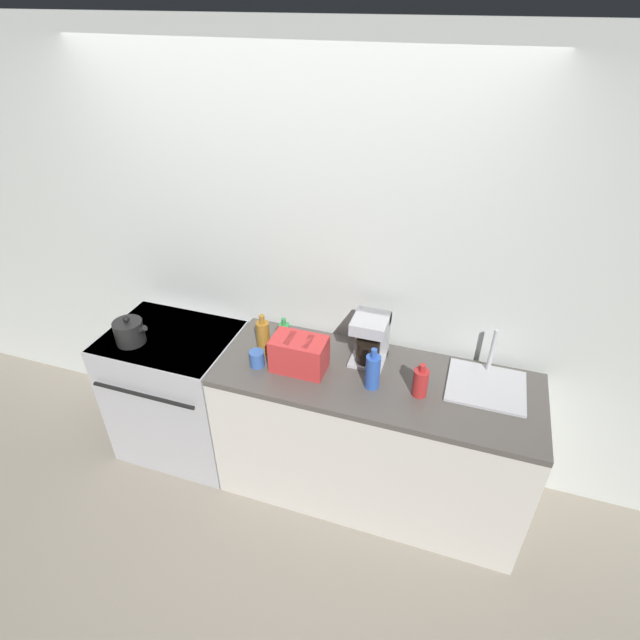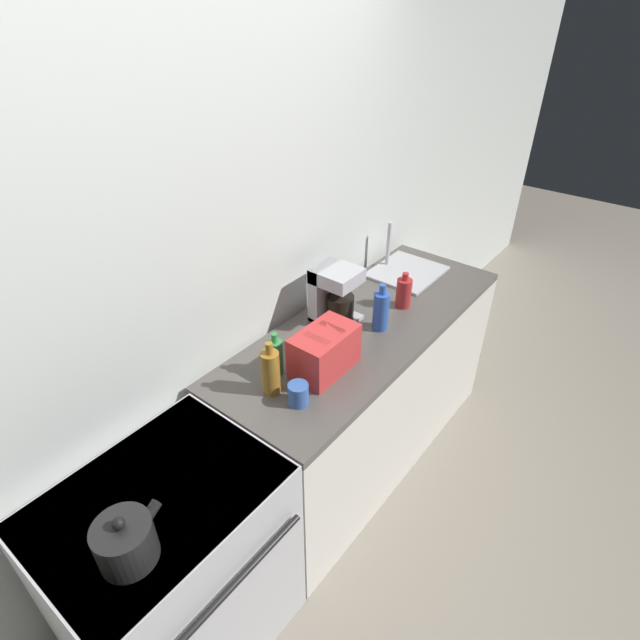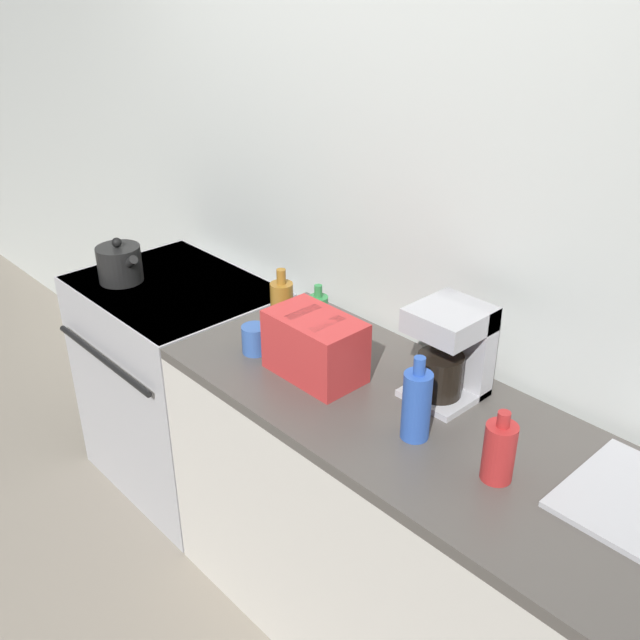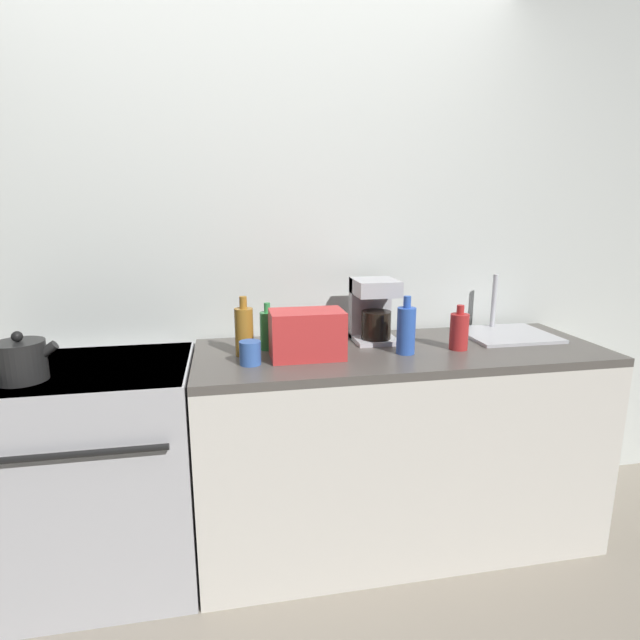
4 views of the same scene
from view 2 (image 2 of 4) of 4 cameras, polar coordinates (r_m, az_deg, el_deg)
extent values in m
plane|color=gray|center=(2.71, 2.37, -25.43)|extent=(12.00, 12.00, 0.00)
cube|color=silver|center=(2.14, -12.24, 4.27)|extent=(8.00, 0.05, 2.60)
cube|color=#B7B7BC|center=(2.21, -16.03, -25.89)|extent=(0.79, 0.61, 0.92)
cube|color=black|center=(1.85, -18.31, -18.70)|extent=(0.78, 0.60, 0.02)
cylinder|color=black|center=(1.73, -20.77, -24.25)|extent=(0.20, 0.20, 0.01)
cylinder|color=black|center=(1.83, -11.20, -17.68)|extent=(0.20, 0.20, 0.01)
cylinder|color=black|center=(1.89, -25.31, -19.29)|extent=(0.20, 0.20, 0.01)
cylinder|color=black|center=(1.98, -16.33, -13.67)|extent=(0.20, 0.20, 0.01)
cylinder|color=black|center=(1.84, -10.31, -28.06)|extent=(0.67, 0.02, 0.02)
cube|color=silver|center=(2.82, 4.92, -8.30)|extent=(1.78, 0.65, 0.89)
cube|color=#514C47|center=(2.53, 5.42, -0.55)|extent=(1.78, 0.65, 0.04)
cylinder|color=black|center=(1.67, -21.34, -22.60)|extent=(0.17, 0.17, 0.14)
sphere|color=black|center=(1.60, -22.05, -20.77)|extent=(0.04, 0.04, 0.04)
cylinder|color=black|center=(1.67, -19.10, -20.48)|extent=(0.10, 0.03, 0.08)
cube|color=red|center=(2.15, 0.51, -3.57)|extent=(0.30, 0.18, 0.20)
cube|color=black|center=(2.06, -0.37, -2.19)|extent=(0.04, 0.13, 0.01)
cube|color=black|center=(2.13, 1.38, -0.89)|extent=(0.04, 0.13, 0.01)
cube|color=#B7B7BC|center=(2.53, 1.82, 0.27)|extent=(0.19, 0.21, 0.02)
cube|color=#B7B7BC|center=(2.49, 0.48, 3.42)|extent=(0.19, 0.06, 0.29)
cube|color=#B7B7BC|center=(2.40, 1.92, 5.08)|extent=(0.19, 0.21, 0.07)
cylinder|color=black|center=(2.47, 2.34, 1.47)|extent=(0.13, 0.13, 0.13)
cube|color=#B7B7BC|center=(2.99, 9.89, 5.46)|extent=(0.41, 0.36, 0.01)
cylinder|color=silver|center=(2.99, 7.82, 8.51)|extent=(0.02, 0.02, 0.28)
cylinder|color=#2D56B7|center=(2.43, 6.97, 0.99)|extent=(0.08, 0.08, 0.20)
cylinder|color=#2D56B7|center=(2.36, 7.17, 3.49)|extent=(0.03, 0.03, 0.05)
cylinder|color=#B72828|center=(2.63, 9.54, 3.06)|extent=(0.08, 0.08, 0.16)
cylinder|color=#B72828|center=(2.58, 9.74, 4.91)|extent=(0.03, 0.03, 0.04)
cylinder|color=#338C47|center=(2.15, -5.11, -4.26)|extent=(0.07, 0.07, 0.16)
cylinder|color=#338C47|center=(2.09, -5.25, -2.05)|extent=(0.03, 0.03, 0.04)
cylinder|color=#9E6B23|center=(2.05, -5.65, -6.02)|extent=(0.08, 0.08, 0.20)
cylinder|color=#9E6B23|center=(1.97, -5.85, -3.24)|extent=(0.03, 0.03, 0.05)
cylinder|color=#3860B2|center=(2.02, -2.50, -8.44)|extent=(0.08, 0.08, 0.09)
camera|label=1|loc=(2.39, 71.88, 22.30)|focal=28.00mm
camera|label=3|loc=(2.76, 46.21, 19.39)|focal=40.00mm
camera|label=4|loc=(1.59, 64.02, -19.37)|focal=28.00mm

